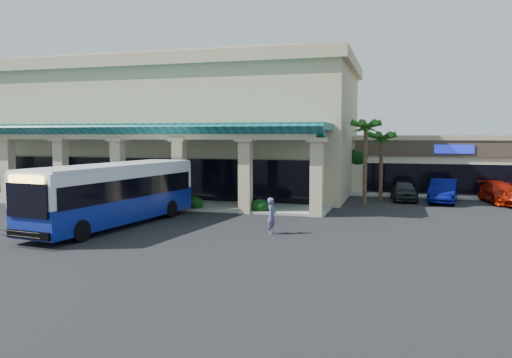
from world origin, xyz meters
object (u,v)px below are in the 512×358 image
(pedestrian, at_px, (272,216))
(car_silver, at_px, (404,190))
(car_white, at_px, (443,191))
(transit_bus, at_px, (114,195))
(car_red, at_px, (500,193))

(pedestrian, xyz_separation_m, car_silver, (6.49, 15.12, -0.15))
(car_white, bearing_deg, car_silver, 179.45)
(transit_bus, bearing_deg, car_white, 47.55)
(pedestrian, distance_m, car_red, 20.35)
(car_white, xyz_separation_m, car_red, (3.96, 0.80, -0.11))
(transit_bus, xyz_separation_m, pedestrian, (8.68, 0.21, -0.77))
(car_silver, relative_size, car_white, 0.86)
(car_silver, bearing_deg, transit_bus, -139.35)
(car_white, distance_m, car_red, 4.04)
(car_white, height_order, car_red, car_white)
(pedestrian, xyz_separation_m, car_red, (13.22, 15.47, -0.16))
(transit_bus, bearing_deg, car_red, 43.49)
(transit_bus, bearing_deg, pedestrian, 9.27)
(transit_bus, height_order, pedestrian, transit_bus)
(transit_bus, height_order, car_silver, transit_bus)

